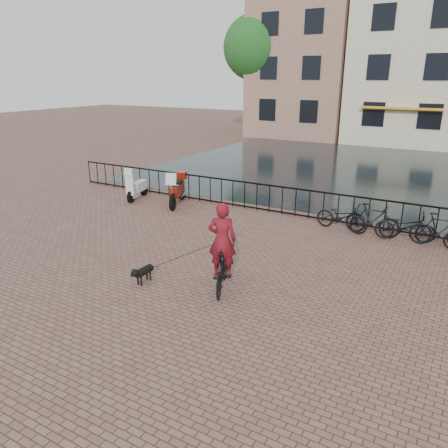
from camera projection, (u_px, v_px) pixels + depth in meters
The scene contains 14 objects.
ground at pixel (150, 322), 8.82m from camera, with size 100.00×100.00×0.00m, color brown.
canal_water at pixel (359, 169), 23.00m from camera, with size 20.00×20.00×0.00m, color black.
railing at pixel (296, 203), 15.21m from camera, with size 20.00×0.05×1.02m.
canal_house_left at pixel (311, 53), 34.88m from camera, with size 7.50×9.00×12.80m.
canal_house_mid at pixel (418, 58), 31.25m from camera, with size 8.00×9.50×11.80m.
tree_far_left at pixel (256, 48), 33.97m from camera, with size 5.04×5.04×9.27m.
cyclist at pixel (222, 252), 9.89m from camera, with size 1.15×1.84×2.44m.
dog at pixel (144, 273), 10.42m from camera, with size 0.25×0.71×0.48m.
motorcycle at pixel (177, 186), 16.57m from camera, with size 1.21×2.05×1.44m.
scooter at pixel (137, 182), 17.35m from camera, with size 0.79×1.57×1.40m.
parked_bike_0 at pixel (342, 217), 13.89m from camera, with size 0.60×1.72×0.90m, color black.
parked_bike_1 at pixel (373, 220), 13.42m from camera, with size 0.47×1.66×1.00m, color black.
parked_bike_2 at pixel (405, 226), 12.99m from camera, with size 0.60×1.72×0.90m, color black.
parked_bike_3 at pixel (441, 230), 12.53m from camera, with size 0.47×1.66×1.00m, color black.
Camera 1 is at (5.15, -5.92, 4.73)m, focal length 35.00 mm.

